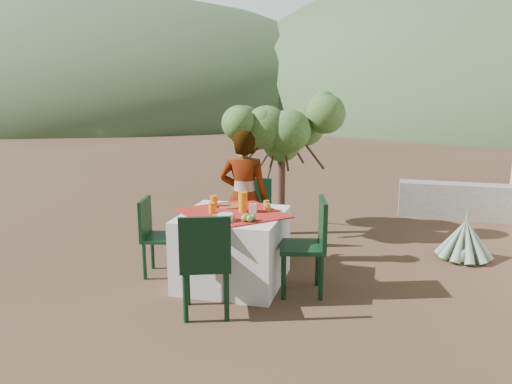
# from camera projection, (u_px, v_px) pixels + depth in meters

# --- Properties ---
(ground) EXTENTS (160.00, 160.00, 0.00)m
(ground) POSITION_uv_depth(u_px,v_px,m) (180.00, 278.00, 5.38)
(ground) COLOR #3A271A
(ground) RESTS_ON ground
(table) EXTENTS (1.30, 1.30, 0.76)m
(table) POSITION_uv_depth(u_px,v_px,m) (233.00, 248.00, 5.20)
(table) COLOR beige
(table) RESTS_ON ground
(chair_far) EXTENTS (0.45, 0.45, 0.90)m
(chair_far) POSITION_uv_depth(u_px,v_px,m) (253.00, 211.00, 6.20)
(chair_far) COLOR black
(chair_far) RESTS_ON ground
(chair_near) EXTENTS (0.57, 0.57, 0.96)m
(chair_near) POSITION_uv_depth(u_px,v_px,m) (206.00, 260.00, 4.39)
(chair_near) COLOR black
(chair_near) RESTS_ON ground
(chair_left) EXTENTS (0.46, 0.46, 0.85)m
(chair_left) POSITION_uv_depth(u_px,v_px,m) (155.00, 233.00, 5.41)
(chair_left) COLOR black
(chair_left) RESTS_ON ground
(chair_right) EXTENTS (0.54, 0.54, 0.96)m
(chair_right) POSITION_uv_depth(u_px,v_px,m) (310.00, 241.00, 4.92)
(chair_right) COLOR black
(chair_right) RESTS_ON ground
(person) EXTENTS (0.60, 0.42, 1.55)m
(person) POSITION_uv_depth(u_px,v_px,m) (244.00, 197.00, 5.73)
(person) COLOR #8C6651
(person) RESTS_ON ground
(shrub_tree) EXTENTS (1.45, 1.43, 1.71)m
(shrub_tree) POSITION_uv_depth(u_px,v_px,m) (286.00, 137.00, 6.74)
(shrub_tree) COLOR #4F3327
(shrub_tree) RESTS_ON ground
(agave) EXTENTS (0.66, 0.66, 0.70)m
(agave) POSITION_uv_depth(u_px,v_px,m) (465.00, 240.00, 5.94)
(agave) COLOR gray
(agave) RESTS_ON ground
(stone_wall) EXTENTS (2.60, 0.35, 0.55)m
(stone_wall) POSITION_uv_depth(u_px,v_px,m) (487.00, 203.00, 7.63)
(stone_wall) COLOR gray
(stone_wall) RESTS_ON ground
(hill_near_left) EXTENTS (40.00, 40.00, 16.00)m
(hill_near_left) POSITION_uv_depth(u_px,v_px,m) (120.00, 111.00, 38.25)
(hill_near_left) COLOR #2F4B2A
(hill_near_left) RESTS_ON ground
(hill_far_center) EXTENTS (60.00, 60.00, 24.00)m
(hill_far_center) POSITION_uv_depth(u_px,v_px,m) (335.00, 103.00, 55.48)
(hill_far_center) COLOR gray
(hill_far_center) RESTS_ON ground
(plate_far) EXTENTS (0.25, 0.25, 0.01)m
(plate_far) POSITION_uv_depth(u_px,v_px,m) (230.00, 206.00, 5.37)
(plate_far) COLOR brown
(plate_far) RESTS_ON table
(plate_near) EXTENTS (0.20, 0.20, 0.01)m
(plate_near) POSITION_uv_depth(u_px,v_px,m) (223.00, 216.00, 4.97)
(plate_near) COLOR brown
(plate_near) RESTS_ON table
(glass_far) EXTENTS (0.08, 0.08, 0.12)m
(glass_far) POSITION_uv_depth(u_px,v_px,m) (214.00, 201.00, 5.34)
(glass_far) COLOR orange
(glass_far) RESTS_ON table
(glass_near) EXTENTS (0.07, 0.07, 0.11)m
(glass_near) POSITION_uv_depth(u_px,v_px,m) (212.00, 208.00, 5.08)
(glass_near) COLOR orange
(glass_near) RESTS_ON table
(juice_pitcher) EXTENTS (0.09, 0.09, 0.21)m
(juice_pitcher) POSITION_uv_depth(u_px,v_px,m) (243.00, 202.00, 5.14)
(juice_pitcher) COLOR orange
(juice_pitcher) RESTS_ON table
(bowl_plate) EXTENTS (0.22, 0.22, 0.01)m
(bowl_plate) POSITION_uv_depth(u_px,v_px,m) (225.00, 220.00, 4.82)
(bowl_plate) COLOR brown
(bowl_plate) RESTS_ON table
(white_bowl) EXTENTS (0.15, 0.15, 0.06)m
(white_bowl) POSITION_uv_depth(u_px,v_px,m) (225.00, 217.00, 4.81)
(white_bowl) COLOR silver
(white_bowl) RESTS_ON bowl_plate
(jar_left) EXTENTS (0.05, 0.05, 0.08)m
(jar_left) POSITION_uv_depth(u_px,v_px,m) (268.00, 207.00, 5.16)
(jar_left) COLOR orange
(jar_left) RESTS_ON table
(jar_right) EXTENTS (0.06, 0.06, 0.10)m
(jar_right) POSITION_uv_depth(u_px,v_px,m) (266.00, 205.00, 5.24)
(jar_right) COLOR orange
(jar_right) RESTS_ON table
(napkin_holder) EXTENTS (0.08, 0.06, 0.10)m
(napkin_holder) POSITION_uv_depth(u_px,v_px,m) (253.00, 208.00, 5.11)
(napkin_holder) COLOR silver
(napkin_holder) RESTS_ON table
(fruit_cluster) EXTENTS (0.13, 0.12, 0.07)m
(fruit_cluster) POSITION_uv_depth(u_px,v_px,m) (248.00, 218.00, 4.79)
(fruit_cluster) COLOR olive
(fruit_cluster) RESTS_ON table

